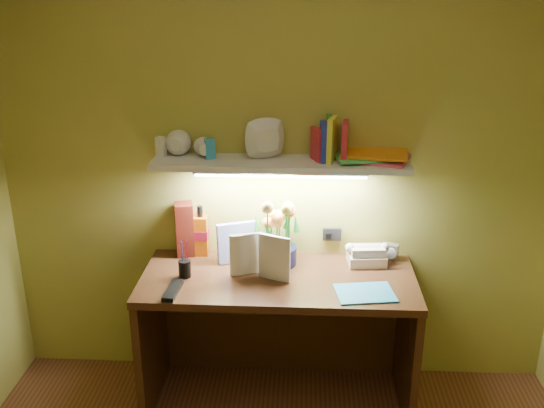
% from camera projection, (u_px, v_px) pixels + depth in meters
% --- Properties ---
extents(desk, '(1.40, 0.60, 0.75)m').
position_uv_depth(desk, '(278.00, 340.00, 3.21)').
color(desk, '#3A1E10').
rests_on(desk, ground).
extents(flower_bouquet, '(0.29, 0.29, 0.35)m').
position_uv_depth(flower_bouquet, '(278.00, 233.00, 3.17)').
color(flower_bouquet, black).
rests_on(flower_bouquet, desk).
extents(telephone, '(0.21, 0.16, 0.12)m').
position_uv_depth(telephone, '(367.00, 254.00, 3.21)').
color(telephone, white).
rests_on(telephone, desk).
extents(desk_clock, '(0.10, 0.07, 0.09)m').
position_uv_depth(desk_clock, '(390.00, 251.00, 3.27)').
color(desk_clock, silver).
rests_on(desk_clock, desk).
extents(whisky_bottle, '(0.08, 0.08, 0.28)m').
position_uv_depth(whisky_bottle, '(201.00, 230.00, 3.29)').
color(whisky_bottle, '#BC5207').
rests_on(whisky_bottle, desk).
extents(whisky_box, '(0.12, 0.12, 0.30)m').
position_uv_depth(whisky_box, '(185.00, 229.00, 3.28)').
color(whisky_box, '#50140B').
rests_on(whisky_box, desk).
extents(pen_cup, '(0.07, 0.07, 0.15)m').
position_uv_depth(pen_cup, '(184.00, 263.00, 3.06)').
color(pen_cup, black).
rests_on(pen_cup, desk).
extents(art_card, '(0.21, 0.12, 0.21)m').
position_uv_depth(art_card, '(237.00, 242.00, 3.23)').
color(art_card, silver).
rests_on(art_card, desk).
extents(tv_remote, '(0.07, 0.21, 0.02)m').
position_uv_depth(tv_remote, '(173.00, 290.00, 2.93)').
color(tv_remote, black).
rests_on(tv_remote, desk).
extents(blue_folder, '(0.30, 0.24, 0.01)m').
position_uv_depth(blue_folder, '(365.00, 293.00, 2.92)').
color(blue_folder, '#329CD4').
rests_on(blue_folder, desk).
extents(desk_book_a, '(0.17, 0.07, 0.23)m').
position_uv_depth(desk_book_a, '(230.00, 256.00, 3.05)').
color(desk_book_a, white).
rests_on(desk_book_a, desk).
extents(desk_book_b, '(0.17, 0.09, 0.24)m').
position_uv_depth(desk_book_b, '(259.00, 254.00, 3.05)').
color(desk_book_b, silver).
rests_on(desk_book_b, desk).
extents(wall_shelf, '(1.32, 0.36, 0.25)m').
position_uv_depth(wall_shelf, '(286.00, 156.00, 3.05)').
color(wall_shelf, silver).
rests_on(wall_shelf, ground).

